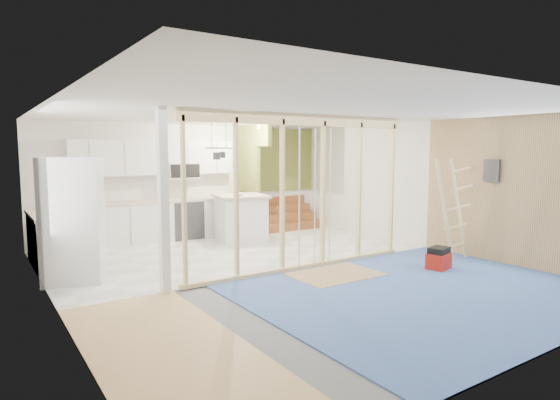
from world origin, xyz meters
TOP-DOWN VIEW (x-y plane):
  - room at (0.00, 0.00)m, footprint 7.01×8.01m
  - floor_overlays at (0.07, 0.06)m, footprint 7.00×8.00m
  - stud_frame at (-0.22, -0.00)m, footprint 4.66×0.14m
  - base_cabinets at (-1.61, 3.36)m, footprint 4.45×2.24m
  - upper_cabinets at (-0.84, 3.82)m, footprint 3.60×0.41m
  - green_partition at (2.04, 3.66)m, footprint 2.25×1.51m
  - pot_rack at (-0.31, 1.89)m, footprint 0.52×0.52m
  - sheathing_panel at (3.48, -2.00)m, footprint 0.02×4.00m
  - electrical_panel at (3.43, -1.40)m, footprint 0.04×0.30m
  - ceiling_light at (1.40, 3.00)m, footprint 0.32×0.32m
  - fridge at (-3.03, 1.35)m, footprint 1.07×1.03m
  - island at (0.60, 2.70)m, footprint 1.25×1.25m
  - bowl at (0.46, 2.57)m, footprint 0.30×0.30m
  - soap_bottle_a at (-2.50, 3.59)m, footprint 0.13×0.13m
  - soap_bottle_b at (0.70, 3.63)m, footprint 0.12×0.12m
  - toolbox at (2.20, -1.29)m, footprint 0.47×0.40m
  - ladder at (3.02, -0.95)m, footprint 0.97×0.21m

SIDE VIEW (x-z plane):
  - floor_overlays at x=0.07m, z-range 0.00..0.02m
  - toolbox at x=2.20m, z-range -0.01..0.38m
  - base_cabinets at x=-1.61m, z-range 0.00..0.93m
  - island at x=0.60m, z-range 0.00..1.04m
  - ladder at x=3.02m, z-range 0.02..1.87m
  - green_partition at x=2.04m, z-range -0.36..2.24m
  - fridge at x=-3.03m, z-range 0.00..1.91m
  - soap_bottle_b at x=0.70m, z-range 0.93..1.14m
  - soap_bottle_a at x=-2.50m, z-range 0.93..1.20m
  - bowl at x=0.46m, z-range 1.04..1.10m
  - sheathing_panel at x=3.48m, z-range 0.00..2.60m
  - room at x=0.00m, z-range 0.00..2.61m
  - stud_frame at x=-0.22m, z-range 0.28..2.88m
  - electrical_panel at x=3.43m, z-range 1.45..1.85m
  - upper_cabinets at x=-0.84m, z-range 1.39..2.25m
  - pot_rack at x=-0.31m, z-range 1.64..2.36m
  - ceiling_light at x=1.40m, z-range 2.50..2.58m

